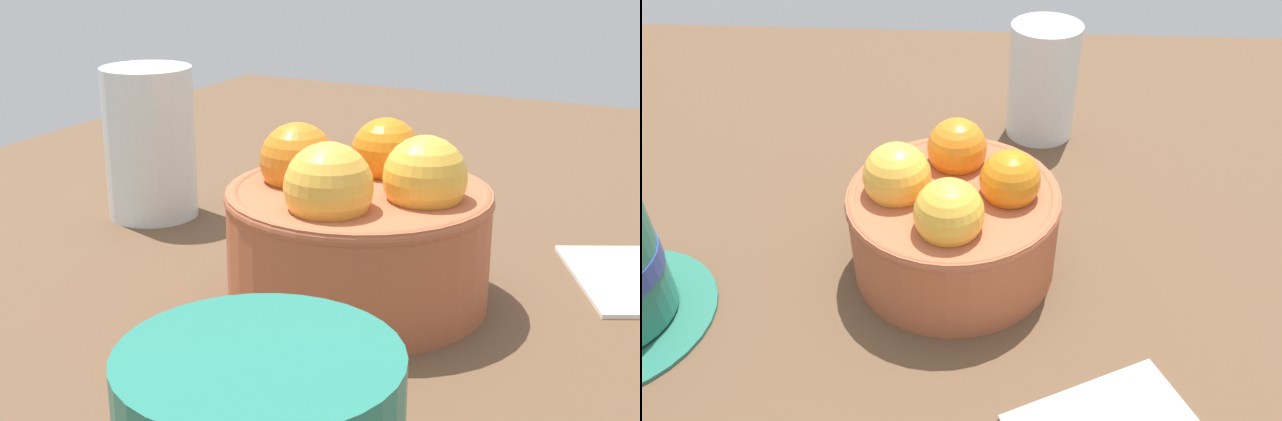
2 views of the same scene
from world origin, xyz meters
TOP-DOWN VIEW (x-y plane):
  - ground_plane at (0.00, 0.00)cm, footprint 127.10×91.76cm
  - terracotta_bowl at (0.06, 0.03)cm, footprint 15.32×15.32cm
  - water_glass at (-7.21, -20.11)cm, footprint 6.64×6.64cm

SIDE VIEW (x-z plane):
  - ground_plane at x=0.00cm, z-range -4.46..0.00cm
  - terracotta_bowl at x=0.06cm, z-range -0.68..9.67cm
  - water_glass at x=-7.21cm, z-range 0.00..11.17cm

